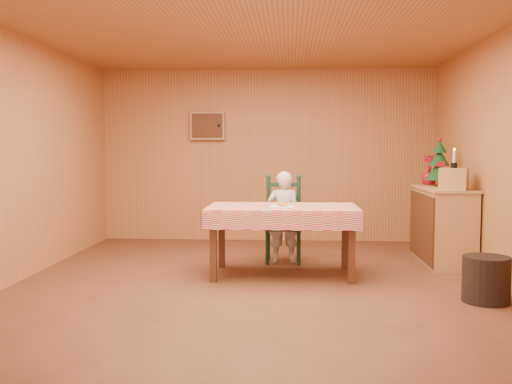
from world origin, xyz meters
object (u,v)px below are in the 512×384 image
(crate, at_px, (454,179))
(dining_table, at_px, (283,214))
(shelf_unit, at_px, (442,225))
(storage_bin, at_px, (486,279))
(ladder_chair, at_px, (283,221))
(seated_child, at_px, (283,217))
(christmas_tree, at_px, (439,164))

(crate, bearing_deg, dining_table, -168.44)
(shelf_unit, xyz_separation_m, storage_bin, (-0.08, -1.81, -0.26))
(ladder_chair, bearing_deg, dining_table, -90.00)
(seated_child, bearing_deg, christmas_tree, -170.72)
(ladder_chair, bearing_deg, storage_bin, -43.91)
(storage_bin, bearing_deg, crate, 86.56)
(dining_table, xyz_separation_m, christmas_tree, (1.95, 1.05, 0.52))
(shelf_unit, relative_size, storage_bin, 2.94)
(christmas_tree, bearing_deg, shelf_unit, -91.98)
(dining_table, relative_size, shelf_unit, 1.34)
(seated_child, relative_size, christmas_tree, 1.81)
(crate, relative_size, storage_bin, 0.71)
(shelf_unit, bearing_deg, christmas_tree, 88.02)
(ladder_chair, relative_size, christmas_tree, 1.74)
(crate, relative_size, christmas_tree, 0.48)
(dining_table, xyz_separation_m, shelf_unit, (1.94, 0.80, -0.22))
(dining_table, xyz_separation_m, ladder_chair, (0.00, 0.79, -0.18))
(ladder_chair, bearing_deg, shelf_unit, 0.36)
(crate, height_order, storage_bin, crate)
(seated_child, bearing_deg, ladder_chair, -90.00)
(ladder_chair, relative_size, crate, 3.60)
(seated_child, height_order, crate, crate)
(ladder_chair, bearing_deg, seated_child, -90.00)
(dining_table, height_order, shelf_unit, shelf_unit)
(christmas_tree, height_order, storage_bin, christmas_tree)
(crate, bearing_deg, seated_child, 170.38)
(seated_child, xyz_separation_m, storage_bin, (1.87, -1.74, -0.35))
(storage_bin, bearing_deg, shelf_unit, 87.59)
(dining_table, distance_m, ladder_chair, 0.81)
(christmas_tree, bearing_deg, storage_bin, -92.36)
(dining_table, distance_m, christmas_tree, 2.28)
(dining_table, relative_size, seated_child, 1.47)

